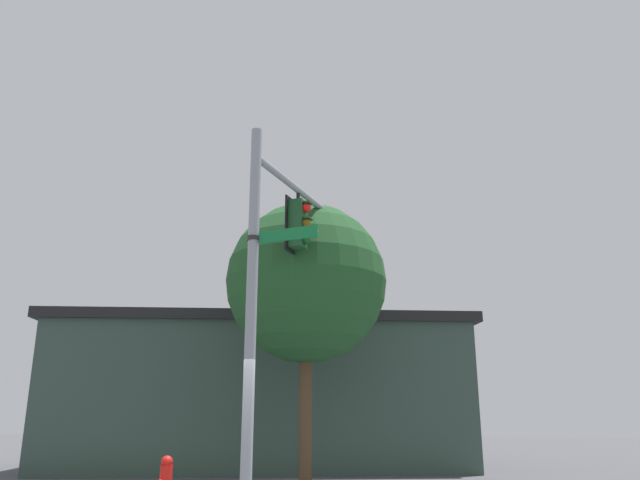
{
  "coord_description": "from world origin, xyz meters",
  "views": [
    {
      "loc": [
        9.42,
        5.03,
        1.58
      ],
      "look_at": [
        -3.14,
        0.06,
        5.48
      ],
      "focal_mm": 34.09,
      "sensor_mm": 36.0,
      "label": 1
    }
  ],
  "objects": [
    {
      "name": "signal_pole",
      "position": [
        0.0,
        0.0,
        3.42
      ],
      "size": [
        0.2,
        0.2,
        6.84
      ],
      "primitive_type": "cylinder",
      "color": "gray",
      "rests_on": "ground"
    },
    {
      "name": "mast_arm",
      "position": [
        -2.74,
        0.05,
        6.28
      ],
      "size": [
        5.47,
        0.25,
        0.14
      ],
      "primitive_type": "cylinder",
      "rotation": [
        0.0,
        1.57,
        3.12
      ],
      "color": "gray"
    },
    {
      "name": "traffic_light_nearest_pole",
      "position": [
        -1.91,
        0.06,
        5.51
      ],
      "size": [
        0.54,
        0.49,
        1.31
      ],
      "color": "black"
    },
    {
      "name": "traffic_light_mid_inner",
      "position": [
        -3.26,
        0.09,
        5.51
      ],
      "size": [
        0.54,
        0.49,
        1.31
      ],
      "color": "black"
    },
    {
      "name": "traffic_light_mid_outer",
      "position": [
        -4.6,
        0.11,
        5.51
      ],
      "size": [
        0.54,
        0.49,
        1.31
      ],
      "color": "black"
    },
    {
      "name": "street_name_sign",
      "position": [
        0.01,
        0.44,
        4.67
      ],
      "size": [
        0.24,
        1.4,
        0.22
      ],
      "color": "#147238"
    },
    {
      "name": "storefront_building",
      "position": [
        -8.58,
        -4.1,
        2.25
      ],
      "size": [
        11.3,
        14.16,
        4.47
      ],
      "color": "#33473D",
      "rests_on": "ground"
    },
    {
      "name": "tree_by_storefront",
      "position": [
        -3.99,
        -0.63,
        4.69
      ],
      "size": [
        3.9,
        3.9,
        6.66
      ],
      "color": "#4C3823",
      "rests_on": "ground"
    },
    {
      "name": "fire_hydrant",
      "position": [
        -1.08,
        -2.31,
        0.42
      ],
      "size": [
        0.35,
        0.24,
        0.82
      ],
      "color": "red",
      "rests_on": "ground"
    }
  ]
}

